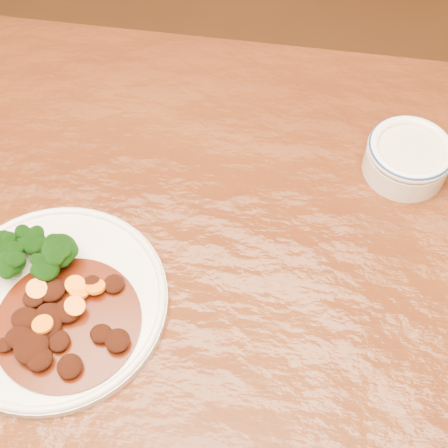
{
  "coord_description": "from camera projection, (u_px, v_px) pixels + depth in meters",
  "views": [
    {
      "loc": [
        0.09,
        -0.29,
        1.37
      ],
      "look_at": [
        0.05,
        0.11,
        0.77
      ],
      "focal_mm": 50.0,
      "sensor_mm": 36.0,
      "label": 1
    }
  ],
  "objects": [
    {
      "name": "broccoli_florets",
      "position": [
        14.0,
        258.0,
        0.68
      ],
      "size": [
        0.12,
        0.08,
        0.04
      ],
      "color": "olive",
      "rests_on": "dinner_plate"
    },
    {
      "name": "dip_bowl",
      "position": [
        408.0,
        156.0,
        0.77
      ],
      "size": [
        0.11,
        0.11,
        0.05
      ],
      "rotation": [
        0.0,
        0.0,
        0.38
      ],
      "color": "silver",
      "rests_on": "dining_table"
    },
    {
      "name": "mince_stew",
      "position": [
        59.0,
        324.0,
        0.65
      ],
      "size": [
        0.16,
        0.16,
        0.03
      ],
      "color": "#461207",
      "rests_on": "dinner_plate"
    },
    {
      "name": "dinner_plate",
      "position": [
        54.0,
        302.0,
        0.68
      ],
      "size": [
        0.25,
        0.25,
        0.02
      ],
      "rotation": [
        0.0,
        0.0,
        -0.38
      ],
      "color": "silver",
      "rests_on": "dining_table"
    },
    {
      "name": "dining_table",
      "position": [
        171.0,
        340.0,
        0.75
      ],
      "size": [
        1.55,
        0.98,
        0.75
      ],
      "rotation": [
        0.0,
        0.0,
        -0.05
      ],
      "color": "#4D240D",
      "rests_on": "ground"
    }
  ]
}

